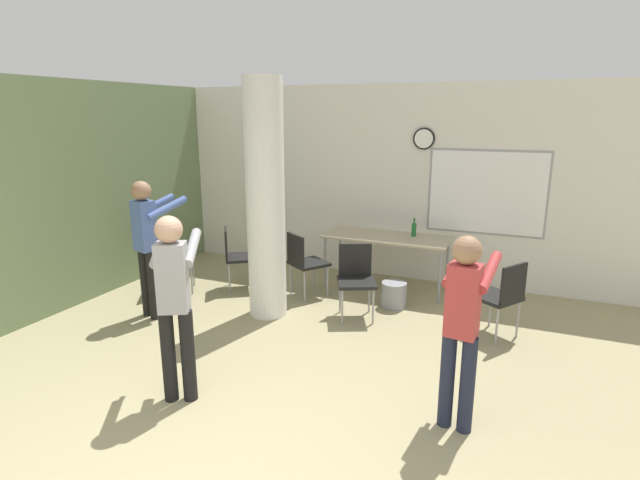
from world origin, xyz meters
TOP-DOWN VIEW (x-y plane):
  - wall_left_accent at (-3.50, 2.50)m, footprint 0.12×7.00m
  - wall_back at (0.02, 5.06)m, footprint 8.00×0.15m
  - support_pillar at (-1.05, 2.98)m, footprint 0.45×0.45m
  - folding_table at (0.03, 4.43)m, footprint 1.71×0.71m
  - bottle_on_table at (0.37, 4.55)m, footprint 0.06×0.06m
  - waste_bin at (0.32, 3.80)m, footprint 0.32×0.32m
  - chair_table_left at (-0.89, 3.69)m, footprint 0.61×0.61m
  - chair_near_pillar at (-1.88, 3.60)m, footprint 0.61×0.61m
  - chair_mid_room at (1.60, 3.36)m, footprint 0.61×0.61m
  - chair_table_front at (-0.04, 3.33)m, footprint 0.58×0.58m
  - chair_by_left_wall at (-2.64, 3.18)m, footprint 0.61×0.61m
  - person_watching_back at (-2.29, 2.37)m, footprint 0.50×0.66m
  - person_playing_front at (-0.83, 1.04)m, footprint 0.54×0.65m
  - person_playing_side at (1.41, 1.55)m, footprint 0.39×0.63m

SIDE VIEW (x-z plane):
  - waste_bin at x=0.32m, z-range 0.00..0.32m
  - chair_table_left at x=-0.89m, z-range 0.08..0.95m
  - chair_near_pillar at x=-1.88m, z-range 0.08..0.95m
  - chair_mid_room at x=1.60m, z-range 0.08..0.95m
  - chair_table_front at x=-0.04m, z-range 0.08..0.95m
  - chair_by_left_wall at x=-2.64m, z-range 0.08..0.95m
  - folding_table at x=0.03m, z-range 0.33..1.09m
  - bottle_on_table at x=0.37m, z-range 0.73..0.98m
  - person_playing_side at x=1.41m, z-range 0.14..1.69m
  - person_playing_front at x=-0.83m, z-range 0.14..1.76m
  - person_watching_back at x=-2.29m, z-range 0.15..1.79m
  - wall_back at x=0.02m, z-range 0.00..2.80m
  - wall_left_accent at x=-3.50m, z-range 0.00..2.80m
  - support_pillar at x=-1.05m, z-range 0.00..2.80m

